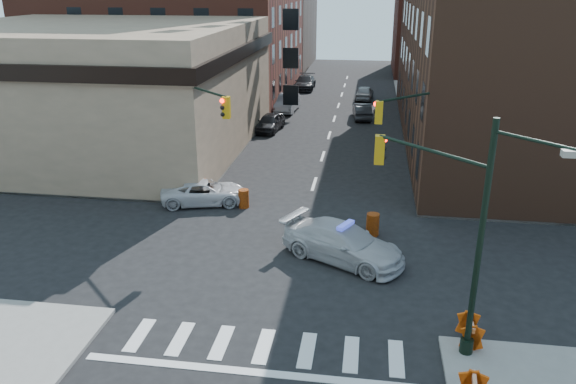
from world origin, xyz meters
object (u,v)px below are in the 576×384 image
(police_car, at_px, (343,243))
(barrel_road, at_px, (373,224))
(barrel_bank, at_px, (244,199))
(pedestrian_b, at_px, (94,175))
(parked_car_enear, at_px, (362,111))
(parked_car_wnear, at_px, (270,122))
(barricade_nw_a, at_px, (196,188))
(barricade_se_a, at_px, (470,331))
(parked_car_wfar, at_px, (287,103))
(pedestrian_a, at_px, (207,167))
(pickup, at_px, (205,192))

(police_car, relative_size, barrel_road, 5.09)
(barrel_bank, bearing_deg, pedestrian_b, 172.39)
(parked_car_enear, relative_size, barrel_road, 3.84)
(pedestrian_b, bearing_deg, police_car, -57.97)
(police_car, relative_size, parked_car_wnear, 1.33)
(police_car, distance_m, barricade_nw_a, 10.94)
(parked_car_wnear, bearing_deg, barricade_se_a, -59.63)
(parked_car_wfar, relative_size, barricade_nw_a, 3.69)
(pedestrian_a, xyz_separation_m, pedestrian_b, (-6.37, -2.08, -0.13))
(police_car, bearing_deg, pickup, 81.90)
(police_car, bearing_deg, pedestrian_a, 72.27)
(parked_car_enear, relative_size, barricade_se_a, 3.64)
(police_car, xyz_separation_m, pedestrian_b, (-15.19, 6.77, 0.17))
(police_car, height_order, barrel_road, police_car)
(parked_car_wfar, height_order, barricade_se_a, parked_car_wfar)
(parked_car_wnear, distance_m, barrel_bank, 17.19)
(police_car, relative_size, parked_car_enear, 1.33)
(pickup, relative_size, parked_car_wnear, 1.12)
(parked_car_enear, height_order, barrel_bank, parked_car_enear)
(police_car, relative_size, barrel_bank, 5.54)
(parked_car_enear, xyz_separation_m, barrel_bank, (-5.99, -22.79, -0.19))
(parked_car_wnear, height_order, pedestrian_b, pedestrian_b)
(pedestrian_b, xyz_separation_m, barrel_road, (16.50, -3.90, -0.44))
(police_car, xyz_separation_m, pedestrian_a, (-8.82, 8.85, 0.31))
(police_car, distance_m, parked_car_enear, 28.31)
(barricade_nw_a, bearing_deg, barrel_bank, -12.52)
(parked_car_enear, bearing_deg, barrel_road, 86.63)
(parked_car_wfar, height_order, barrel_bank, parked_car_wfar)
(pedestrian_a, relative_size, barricade_se_a, 1.66)
(pedestrian_a, bearing_deg, pedestrian_b, -164.80)
(barrel_road, xyz_separation_m, barricade_se_a, (3.35, -8.66, 0.03))
(barrel_road, xyz_separation_m, barricade_nw_a, (-10.13, 3.60, 0.09))
(barricade_se_a, bearing_deg, pedestrian_a, 42.38)
(pickup, relative_size, barricade_nw_a, 3.58)
(barricade_se_a, bearing_deg, parked_car_wnear, 22.72)
(parked_car_enear, bearing_deg, barricade_nw_a, 61.70)
(parked_car_wfar, bearing_deg, pedestrian_a, -91.35)
(parked_car_enear, bearing_deg, barrel_bank, 69.38)
(parked_car_wnear, relative_size, parked_car_wfar, 0.87)
(parked_car_enear, height_order, barricade_nw_a, parked_car_enear)
(pedestrian_a, bearing_deg, pickup, -80.03)
(parked_car_wnear, bearing_deg, barrel_road, -58.85)
(pedestrian_b, distance_m, barrel_bank, 9.48)
(police_car, xyz_separation_m, parked_car_enear, (0.18, 28.31, -0.12))
(parked_car_wnear, xyz_separation_m, pedestrian_a, (-1.43, -13.78, 0.40))
(pedestrian_b, relative_size, barrel_road, 1.52)
(pickup, distance_m, parked_car_wnear, 16.86)
(pickup, distance_m, pedestrian_b, 7.14)
(parked_car_wfar, xyz_separation_m, pedestrian_a, (-1.76, -21.57, 0.32))
(parked_car_wnear, bearing_deg, pedestrian_b, -108.78)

